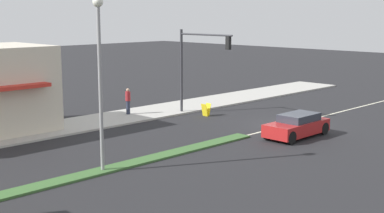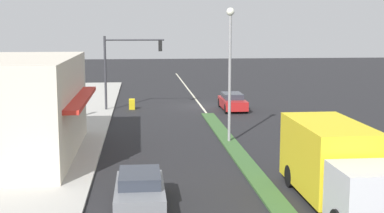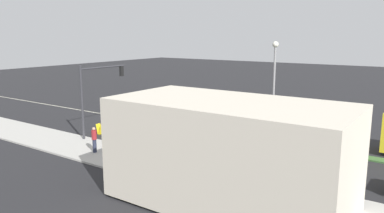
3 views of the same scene
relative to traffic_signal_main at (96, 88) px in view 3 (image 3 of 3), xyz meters
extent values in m
plane|color=#232326|center=(-6.12, 16.43, -3.90)|extent=(160.00, 160.00, 0.00)
cube|color=#B2AFA8|center=(2.88, 16.93, -3.84)|extent=(4.00, 73.00, 0.12)
cube|color=beige|center=(-6.12, -1.57, -3.90)|extent=(0.16, 60.00, 0.01)
cube|color=beige|center=(4.79, 14.38, -1.35)|extent=(5.48, 10.99, 4.86)
cube|color=red|center=(1.70, 14.38, -0.98)|extent=(0.70, 8.79, 0.20)
cylinder|color=#333338|center=(1.43, 0.01, -0.98)|extent=(0.18, 0.18, 5.60)
cylinder|color=#333338|center=(-0.82, 0.01, 1.52)|extent=(4.50, 0.12, 0.12)
cube|color=black|center=(-2.77, 0.01, 1.07)|extent=(0.28, 0.24, 0.84)
sphere|color=red|center=(-2.77, -0.12, 1.34)|extent=(0.18, 0.18, 0.18)
sphere|color=gold|center=(-2.77, -0.12, 1.07)|extent=(0.18, 0.18, 0.18)
sphere|color=green|center=(-2.77, -0.12, 0.80)|extent=(0.18, 0.18, 0.18)
cylinder|color=gray|center=(-6.12, 12.03, -0.30)|extent=(0.16, 0.16, 7.00)
sphere|color=silver|center=(-6.12, 12.03, 3.35)|extent=(0.44, 0.44, 0.44)
cylinder|color=#282D42|center=(3.21, 3.26, -3.33)|extent=(0.26, 0.26, 0.90)
cylinder|color=maroon|center=(3.21, 3.26, -2.57)|extent=(0.34, 0.34, 0.62)
sphere|color=tan|center=(3.21, 3.26, -2.15)|extent=(0.22, 0.22, 0.22)
cube|color=yellow|center=(-0.54, -0.53, -3.47)|extent=(0.45, 0.21, 0.84)
cube|color=yellow|center=(-0.54, -0.21, -3.47)|extent=(0.45, 0.21, 0.84)
cube|color=#AD1E1E|center=(-8.32, 0.55, -3.36)|extent=(1.71, 4.16, 0.69)
cube|color=#2D333D|center=(-8.32, 0.34, -2.81)|extent=(1.45, 2.29, 0.42)
cylinder|color=black|center=(-9.08, 2.16, -3.54)|extent=(0.22, 0.71, 0.71)
cylinder|color=black|center=(-7.57, 2.16, -3.54)|extent=(0.22, 0.71, 0.71)
cylinder|color=black|center=(-9.08, -1.07, -3.54)|extent=(0.22, 0.71, 0.71)
cylinder|color=black|center=(-7.57, -1.07, -3.54)|extent=(0.22, 0.71, 0.71)
camera|label=1|loc=(-24.67, 25.10, 2.91)|focal=50.00mm
camera|label=2|loc=(-1.19, 41.04, 2.64)|focal=50.00mm
camera|label=3|loc=(19.45, 22.39, 4.00)|focal=35.00mm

